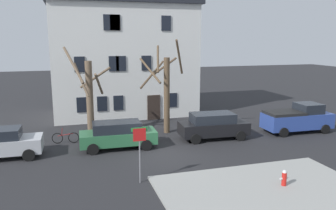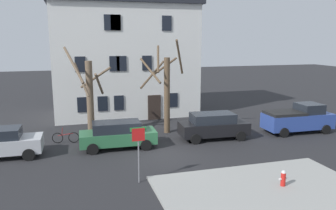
{
  "view_description": "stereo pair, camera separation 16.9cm",
  "coord_description": "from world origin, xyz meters",
  "px_view_note": "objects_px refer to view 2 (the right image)",
  "views": [
    {
      "loc": [
        -5.11,
        -18.21,
        6.68
      ],
      "look_at": [
        1.11,
        2.63,
        2.43
      ],
      "focal_mm": 35.87,
      "sensor_mm": 36.0,
      "label": 1
    },
    {
      "loc": [
        -4.95,
        -18.26,
        6.68
      ],
      "look_at": [
        1.11,
        2.63,
        2.43
      ],
      "focal_mm": 35.87,
      "sensor_mm": 36.0,
      "label": 2
    }
  ],
  "objects_px": {
    "car_black_wagon": "(213,125)",
    "street_sign_pole": "(138,144)",
    "tree_bare_mid": "(166,89)",
    "car_silver_sedan": "(3,143)",
    "pickup_truck_blue": "(298,119)",
    "tree_bare_near": "(89,94)",
    "bicycle_leaning": "(66,138)",
    "car_green_wagon": "(118,134)",
    "fire_hydrant": "(283,178)",
    "building_main": "(124,51)"
  },
  "relations": [
    {
      "from": "building_main",
      "to": "car_silver_sedan",
      "type": "xyz_separation_m",
      "value": [
        -8.63,
        -9.96,
        -4.83
      ]
    },
    {
      "from": "car_black_wagon",
      "to": "pickup_truck_blue",
      "type": "height_order",
      "value": "pickup_truck_blue"
    },
    {
      "from": "building_main",
      "to": "tree_bare_mid",
      "type": "bearing_deg",
      "value": -76.66
    },
    {
      "from": "street_sign_pole",
      "to": "car_black_wagon",
      "type": "bearing_deg",
      "value": 42.07
    },
    {
      "from": "fire_hydrant",
      "to": "car_black_wagon",
      "type": "bearing_deg",
      "value": 89.15
    },
    {
      "from": "tree_bare_mid",
      "to": "car_silver_sedan",
      "type": "distance_m",
      "value": 10.96
    },
    {
      "from": "tree_bare_near",
      "to": "tree_bare_mid",
      "type": "bearing_deg",
      "value": -8.22
    },
    {
      "from": "car_silver_sedan",
      "to": "tree_bare_mid",
      "type": "bearing_deg",
      "value": 13.84
    },
    {
      "from": "tree_bare_mid",
      "to": "car_silver_sedan",
      "type": "bearing_deg",
      "value": -166.16
    },
    {
      "from": "car_green_wagon",
      "to": "car_black_wagon",
      "type": "height_order",
      "value": "car_black_wagon"
    },
    {
      "from": "bicycle_leaning",
      "to": "fire_hydrant",
      "type": "bearing_deg",
      "value": -45.96
    },
    {
      "from": "building_main",
      "to": "car_green_wagon",
      "type": "xyz_separation_m",
      "value": [
        -2.1,
        -10.07,
        -4.81
      ]
    },
    {
      "from": "street_sign_pole",
      "to": "bicycle_leaning",
      "type": "relative_size",
      "value": 1.56
    },
    {
      "from": "tree_bare_near",
      "to": "bicycle_leaning",
      "type": "xyz_separation_m",
      "value": [
        -1.71,
        -1.42,
        -2.58
      ]
    },
    {
      "from": "tree_bare_near",
      "to": "bicycle_leaning",
      "type": "relative_size",
      "value": 3.59
    },
    {
      "from": "car_silver_sedan",
      "to": "bicycle_leaning",
      "type": "distance_m",
      "value": 3.92
    },
    {
      "from": "car_black_wagon",
      "to": "pickup_truck_blue",
      "type": "relative_size",
      "value": 0.94
    },
    {
      "from": "building_main",
      "to": "fire_hydrant",
      "type": "bearing_deg",
      "value": -76.43
    },
    {
      "from": "fire_hydrant",
      "to": "street_sign_pole",
      "type": "distance_m",
      "value": 6.79
    },
    {
      "from": "car_silver_sedan",
      "to": "bicycle_leaning",
      "type": "relative_size",
      "value": 2.46
    },
    {
      "from": "pickup_truck_blue",
      "to": "fire_hydrant",
      "type": "bearing_deg",
      "value": -130.37
    },
    {
      "from": "tree_bare_mid",
      "to": "car_black_wagon",
      "type": "height_order",
      "value": "tree_bare_mid"
    },
    {
      "from": "building_main",
      "to": "bicycle_leaning",
      "type": "height_order",
      "value": "building_main"
    },
    {
      "from": "car_green_wagon",
      "to": "street_sign_pole",
      "type": "xyz_separation_m",
      "value": [
        0.26,
        -5.45,
        1.01
      ]
    },
    {
      "from": "building_main",
      "to": "car_silver_sedan",
      "type": "distance_m",
      "value": 14.04
    },
    {
      "from": "tree_bare_mid",
      "to": "street_sign_pole",
      "type": "bearing_deg",
      "value": -113.93
    },
    {
      "from": "tree_bare_mid",
      "to": "car_black_wagon",
      "type": "xyz_separation_m",
      "value": [
        2.7,
        -2.43,
        -2.29
      ]
    },
    {
      "from": "car_green_wagon",
      "to": "street_sign_pole",
      "type": "bearing_deg",
      "value": -87.31
    },
    {
      "from": "car_black_wagon",
      "to": "street_sign_pole",
      "type": "height_order",
      "value": "street_sign_pole"
    },
    {
      "from": "tree_bare_mid",
      "to": "street_sign_pole",
      "type": "height_order",
      "value": "tree_bare_mid"
    },
    {
      "from": "tree_bare_mid",
      "to": "car_black_wagon",
      "type": "distance_m",
      "value": 4.3
    },
    {
      "from": "car_silver_sedan",
      "to": "bicycle_leaning",
      "type": "xyz_separation_m",
      "value": [
        3.38,
        1.91,
        -0.5
      ]
    },
    {
      "from": "car_black_wagon",
      "to": "fire_hydrant",
      "type": "xyz_separation_m",
      "value": [
        -0.12,
        -8.14,
        -0.42
      ]
    },
    {
      "from": "tree_bare_near",
      "to": "pickup_truck_blue",
      "type": "bearing_deg",
      "value": -13.04
    },
    {
      "from": "car_silver_sedan",
      "to": "street_sign_pole",
      "type": "bearing_deg",
      "value": -39.32
    },
    {
      "from": "car_silver_sedan",
      "to": "fire_hydrant",
      "type": "distance_m",
      "value": 15.25
    },
    {
      "from": "tree_bare_mid",
      "to": "car_green_wagon",
      "type": "bearing_deg",
      "value": -145.36
    },
    {
      "from": "tree_bare_mid",
      "to": "fire_hydrant",
      "type": "bearing_deg",
      "value": -76.27
    },
    {
      "from": "tree_bare_near",
      "to": "street_sign_pole",
      "type": "relative_size",
      "value": 2.3
    },
    {
      "from": "car_green_wagon",
      "to": "fire_hydrant",
      "type": "distance_m",
      "value": 10.2
    },
    {
      "from": "car_black_wagon",
      "to": "fire_hydrant",
      "type": "height_order",
      "value": "car_black_wagon"
    },
    {
      "from": "car_silver_sedan",
      "to": "building_main",
      "type": "bearing_deg",
      "value": 49.08
    },
    {
      "from": "building_main",
      "to": "car_silver_sedan",
      "type": "bearing_deg",
      "value": -130.92
    },
    {
      "from": "building_main",
      "to": "tree_bare_near",
      "type": "bearing_deg",
      "value": -118.08
    },
    {
      "from": "street_sign_pole",
      "to": "building_main",
      "type": "bearing_deg",
      "value": 83.21
    },
    {
      "from": "car_silver_sedan",
      "to": "street_sign_pole",
      "type": "xyz_separation_m",
      "value": [
        6.79,
        -5.56,
        1.03
      ]
    },
    {
      "from": "tree_bare_mid",
      "to": "bicycle_leaning",
      "type": "xyz_separation_m",
      "value": [
        -7.0,
        -0.65,
        -2.85
      ]
    },
    {
      "from": "bicycle_leaning",
      "to": "pickup_truck_blue",
      "type": "bearing_deg",
      "value": -6.88
    },
    {
      "from": "building_main",
      "to": "fire_hydrant",
      "type": "xyz_separation_m",
      "value": [
        4.34,
        -17.97,
        -5.2
      ]
    },
    {
      "from": "fire_hydrant",
      "to": "bicycle_leaning",
      "type": "xyz_separation_m",
      "value": [
        -9.59,
        9.91,
        -0.14
      ]
    }
  ]
}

